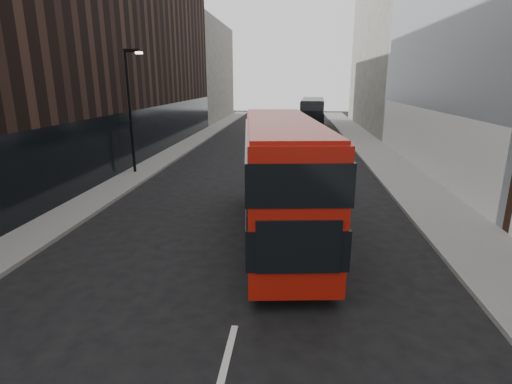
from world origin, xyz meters
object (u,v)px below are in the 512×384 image
(car_b, at_px, (317,161))
(car_c, at_px, (322,138))
(street_lamp, at_px, (131,103))
(car_a, at_px, (298,167))
(grey_bus, at_px, (312,113))
(red_bus, at_px, (281,173))

(car_b, distance_m, car_c, 9.91)
(street_lamp, relative_size, car_a, 1.69)
(grey_bus, xyz_separation_m, car_b, (-0.49, -22.04, -1.13))
(street_lamp, bearing_deg, red_bus, -45.01)
(red_bus, distance_m, grey_bus, 32.67)
(grey_bus, distance_m, car_a, 23.85)
(grey_bus, height_order, car_b, grey_bus)
(street_lamp, height_order, red_bus, street_lamp)
(car_a, bearing_deg, car_b, 59.09)
(street_lamp, distance_m, car_b, 11.52)
(car_c, bearing_deg, street_lamp, -139.04)
(red_bus, distance_m, car_a, 8.99)
(car_b, height_order, car_c, car_c)
(red_bus, relative_size, car_b, 2.45)
(car_c, bearing_deg, car_a, -103.07)
(street_lamp, xyz_separation_m, red_bus, (9.02, -9.02, -1.86))
(grey_bus, bearing_deg, car_c, -85.07)
(street_lamp, relative_size, car_b, 1.63)
(grey_bus, bearing_deg, car_a, -90.86)
(car_b, bearing_deg, car_c, 87.46)
(red_bus, xyz_separation_m, car_a, (0.70, 8.82, -1.62))
(car_b, bearing_deg, grey_bus, 91.27)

